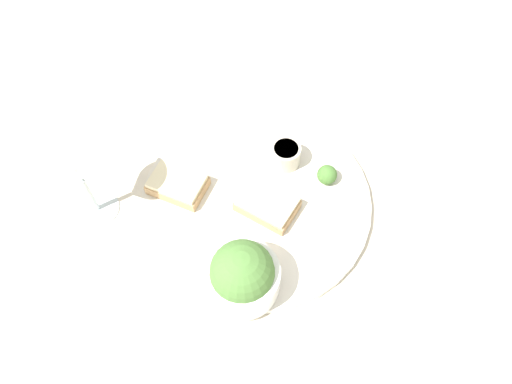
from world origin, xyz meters
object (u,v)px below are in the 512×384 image
Objects in this scene: cheese_toast_far at (178,184)px; wine_glass at (74,167)px; salad_bowl at (242,275)px; sauce_ramekin at (286,154)px; cheese_toast_near at (267,204)px.

cheese_toast_far is 0.16m from wine_glass.
salad_bowl is 0.62× the size of wine_glass.
salad_bowl is 0.19m from cheese_toast_far.
wine_glass reaches higher than sauce_ramekin.
cheese_toast_far is at bearing -169.70° from sauce_ramekin.
sauce_ramekin is at bearing 10.30° from cheese_toast_far.
sauce_ramekin is at bearing 64.24° from cheese_toast_near.
wine_glass is at bearing 171.99° from cheese_toast_near.
cheese_toast_far is at bearing 158.99° from cheese_toast_near.
sauce_ramekin is 0.46× the size of cheese_toast_far.
cheese_toast_near is at bearing -115.76° from sauce_ramekin.
wine_glass reaches higher than cheese_toast_far.
cheese_toast_near is 1.03× the size of cheese_toast_far.
cheese_toast_far is (-0.17, -0.03, -0.01)m from sauce_ramekin.
cheese_toast_far is 0.62× the size of wine_glass.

